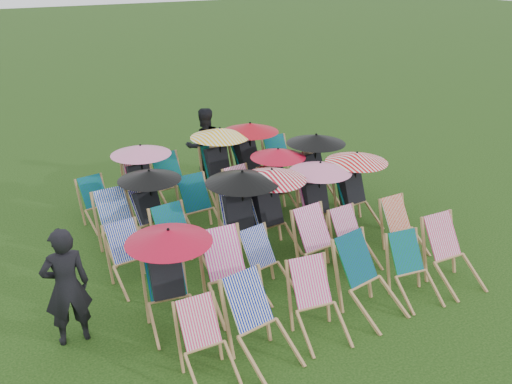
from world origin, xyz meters
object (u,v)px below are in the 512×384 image
deckchair_29 (282,162)px  person_rear (204,146)px  deckchair_0 (207,344)px  deckchair_5 (454,254)px  person_left (66,287)px

deckchair_29 → person_rear: (-1.41, 0.83, 0.34)m
deckchair_0 → deckchair_29: bearing=51.4°
deckchair_0 → person_rear: person_rear is taller
deckchair_5 → deckchair_29: bearing=92.0°
deckchair_29 → person_left: person_left is taller
deckchair_5 → person_left: (-5.16, 1.43, 0.30)m
deckchair_29 → person_rear: person_rear is taller
deckchair_0 → person_left: person_left is taller
deckchair_5 → deckchair_29: deckchair_5 is taller
deckchair_29 → person_rear: bearing=152.1°
person_rear → deckchair_0: bearing=74.0°
deckchair_29 → person_rear: size_ratio=0.58×
deckchair_0 → deckchair_5: size_ratio=0.88×
deckchair_0 → person_rear: (2.58, 5.48, 0.39)m
deckchair_0 → person_left: size_ratio=0.54×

